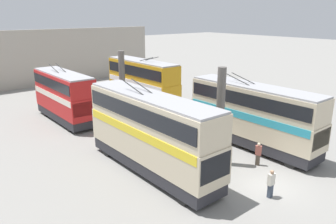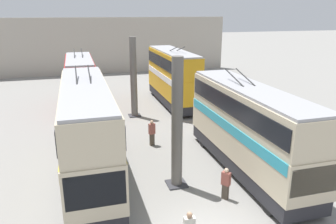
% 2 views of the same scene
% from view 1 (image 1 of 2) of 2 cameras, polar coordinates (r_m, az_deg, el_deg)
% --- Properties ---
extents(ground_plane, '(240.00, 240.00, 0.00)m').
position_cam_1_polar(ground_plane, '(21.51, 17.04, -12.20)').
color(ground_plane, gray).
extents(depot_back_wall, '(0.50, 36.00, 7.99)m').
position_cam_1_polar(depot_back_wall, '(50.97, -21.04, 8.78)').
color(depot_back_wall, '#A8A093').
rests_on(depot_back_wall, ground_plane).
extents(support_column_near, '(1.03, 1.03, 6.84)m').
position_cam_1_polar(support_column_near, '(22.48, 9.02, -1.19)').
color(support_column_near, '#605B56').
rests_on(support_column_near, ground_plane).
extents(support_column_far, '(1.03, 1.03, 6.84)m').
position_cam_1_polar(support_column_far, '(31.72, -7.94, 4.16)').
color(support_column_far, '#605B56').
rests_on(support_column_far, ground_plane).
extents(bus_left_near, '(11.06, 2.54, 5.56)m').
position_cam_1_polar(bus_left_near, '(26.17, 14.53, -0.03)').
color(bus_left_near, black).
rests_on(bus_left_near, ground_plane).
extents(bus_left_far, '(10.25, 2.54, 5.87)m').
position_cam_1_polar(bus_left_far, '(36.46, -4.49, 5.43)').
color(bus_left_far, black).
rests_on(bus_left_far, ground_plane).
extents(bus_right_near, '(11.39, 2.54, 5.88)m').
position_cam_1_polar(bus_right_near, '(21.17, -3.00, -2.98)').
color(bus_right_near, black).
rests_on(bus_right_near, ground_plane).
extents(bus_right_mid, '(9.03, 2.54, 5.40)m').
position_cam_1_polar(bus_right_mid, '(33.11, -17.63, 3.04)').
color(bus_right_mid, black).
rests_on(bus_right_mid, ground_plane).
extents(person_aisle_midway, '(0.35, 0.47, 1.81)m').
position_cam_1_polar(person_aisle_midway, '(26.99, -0.09, -3.09)').
color(person_aisle_midway, '#473D33').
rests_on(person_aisle_midway, ground_plane).
extents(person_by_left_row, '(0.48, 0.44, 1.66)m').
position_cam_1_polar(person_by_left_row, '(23.62, 15.43, -6.98)').
color(person_by_left_row, '#473D33').
rests_on(person_by_left_row, ground_plane).
extents(person_by_right_row, '(0.48, 0.41, 1.69)m').
position_cam_1_polar(person_by_right_row, '(23.54, -0.38, -6.37)').
color(person_by_right_row, '#384251').
rests_on(person_by_right_row, ground_plane).
extents(person_aisle_foreground, '(0.27, 0.44, 1.72)m').
position_cam_1_polar(person_aisle_foreground, '(19.93, 17.49, -11.71)').
color(person_aisle_foreground, '#384251').
rests_on(person_aisle_foreground, ground_plane).
extents(oil_drum, '(0.65, 0.65, 0.91)m').
position_cam_1_polar(oil_drum, '(33.04, -13.09, -0.71)').
color(oil_drum, '#933828').
rests_on(oil_drum, ground_plane).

